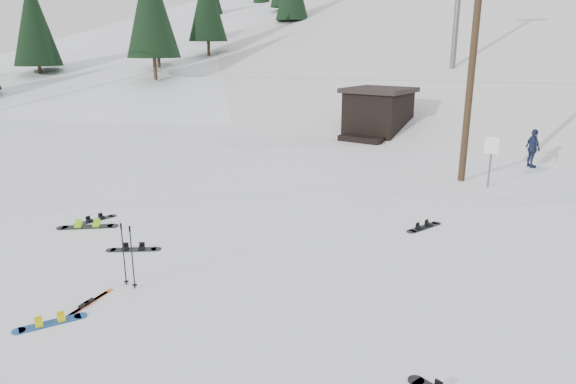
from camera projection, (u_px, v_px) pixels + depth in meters
The scene contains 16 objects.
ground at pixel (127, 314), 9.91m from camera, with size 200.00×200.00×0.00m, color white.
ski_slope at pixel (552, 207), 56.19m from camera, with size 60.00×75.00×45.00m, color silver.
ridge_left at pixel (256, 166), 70.61m from camera, with size 34.00×85.00×38.00m, color white.
treeline_left at pixel (225, 90), 60.21m from camera, with size 20.00×64.00×10.00m, color black, non-canonical shape.
utility_pole at pixel (473, 55), 18.44m from camera, with size 2.00×0.26×9.00m.
trail_sign at pixel (491, 153), 18.43m from camera, with size 0.50×0.09×1.85m.
lift_hut at pixel (378, 113), 28.70m from camera, with size 3.40×4.10×2.75m.
lift_tower_near at pixel (458, 0), 33.43m from camera, with size 2.20×0.36×8.00m.
hero_snowboard at pixel (50, 323), 9.55m from camera, with size 0.67×1.22×0.09m.
hero_skis at pixel (86, 304), 10.23m from camera, with size 0.45×1.46×0.08m.
ski_poles at pixel (128, 255), 10.85m from camera, with size 0.39×0.10×1.41m.
board_scatter_a at pixel (134, 249), 13.00m from camera, with size 1.14×0.97×0.10m.
board_scatter_b at pixel (96, 220), 15.19m from camera, with size 0.39×1.31×0.09m.
board_scatter_c at pixel (88, 226), 14.62m from camera, with size 1.35×1.25×0.12m.
board_scatter_f at pixel (424, 227), 14.59m from camera, with size 0.58×1.35×0.10m.
skier_navy at pixel (533, 148), 21.64m from camera, with size 0.96×0.40×1.63m, color #1B2444.
Camera 1 is at (7.71, -5.40, 4.99)m, focal length 32.00 mm.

